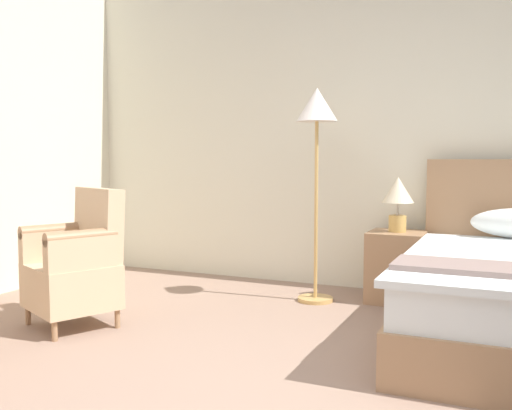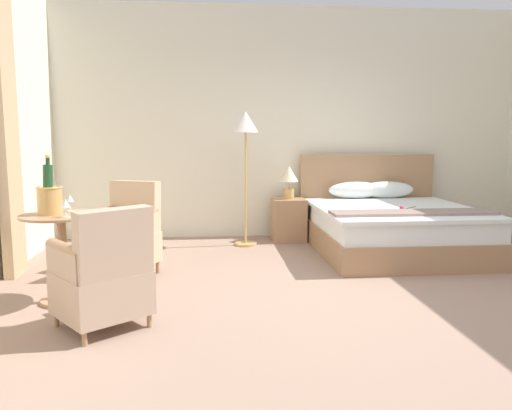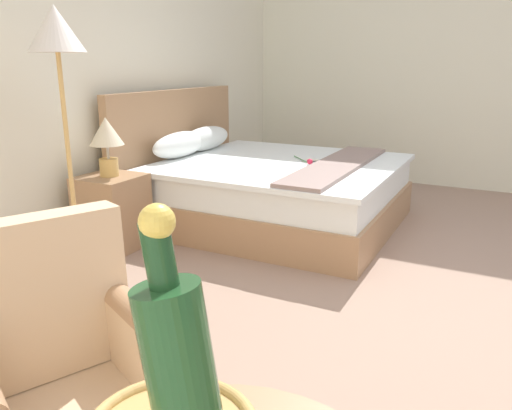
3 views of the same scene
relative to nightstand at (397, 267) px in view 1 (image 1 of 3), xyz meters
The scene contains 5 objects.
wall_headboard_side 1.33m from the nightstand, 79.14° to the left, with size 6.39×0.12×3.09m.
nightstand is the anchor object (origin of this frame).
bedside_lamp 0.56m from the nightstand, behind, with size 0.25×0.25×0.43m.
floor_lamp_brass 1.29m from the nightstand, 156.79° to the right, with size 0.32×0.32×1.67m.
armchair_by_window 2.41m from the nightstand, 140.28° to the right, with size 0.71×0.70×0.93m.
Camera 1 is at (0.72, -2.15, 1.13)m, focal length 40.00 mm.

